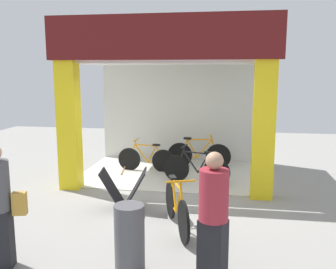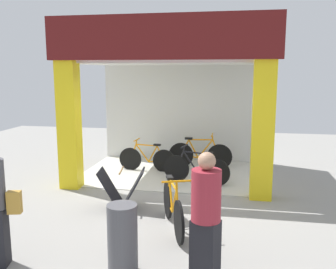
# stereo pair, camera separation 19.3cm
# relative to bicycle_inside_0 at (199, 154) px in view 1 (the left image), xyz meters

# --- Properties ---
(ground_plane) EXTENTS (17.19, 17.19, 0.00)m
(ground_plane) POSITION_rel_bicycle_inside_0_xyz_m (-0.61, -2.21, -0.38)
(ground_plane) COLOR gray
(ground_plane) RESTS_ON ground
(shop_facade) EXTENTS (4.80, 3.39, 3.72)m
(shop_facade) POSITION_rel_bicycle_inside_0_xyz_m (-0.61, -0.77, 1.57)
(shop_facade) COLOR beige
(shop_facade) RESTS_ON ground
(bicycle_inside_0) EXTENTS (1.72, 0.47, 0.95)m
(bicycle_inside_0) POSITION_rel_bicycle_inside_0_xyz_m (0.00, 0.00, 0.00)
(bicycle_inside_0) COLOR black
(bicycle_inside_0) RESTS_ON ground
(bicycle_inside_1) EXTENTS (1.53, 0.42, 0.84)m
(bicycle_inside_1) POSITION_rel_bicycle_inside_0_xyz_m (-1.33, -0.56, -0.04)
(bicycle_inside_1) COLOR black
(bicycle_inside_1) RESTS_ON ground
(bicycle_inside_2) EXTENTS (1.59, 0.47, 0.89)m
(bicycle_inside_2) POSITION_rel_bicycle_inside_0_xyz_m (0.05, -1.43, -0.02)
(bicycle_inside_2) COLOR black
(bicycle_inside_2) RESTS_ON ground
(bicycle_parked_0) EXTENTS (0.64, 1.62, 0.94)m
(bicycle_parked_0) POSITION_rel_bicycle_inside_0_xyz_m (-0.06, -4.04, -0.00)
(bicycle_parked_0) COLOR black
(bicycle_parked_0) RESTS_ON ground
(sandwich_board_sign) EXTENTS (0.94, 0.67, 0.78)m
(sandwich_board_sign) POSITION_rel_bicycle_inside_0_xyz_m (-1.18, -3.27, 0.00)
(sandwich_board_sign) COLOR black
(sandwich_board_sign) RESTS_ON ground
(pedestrian_0) EXTENTS (0.48, 0.48, 1.65)m
(pedestrian_0) POSITION_rel_bicycle_inside_0_xyz_m (0.59, -5.46, 0.48)
(pedestrian_0) COLOR black
(pedestrian_0) RESTS_ON ground
(trash_bin) EXTENTS (0.39, 0.39, 0.93)m
(trash_bin) POSITION_rel_bicycle_inside_0_xyz_m (-0.47, -5.50, 0.09)
(trash_bin) COLOR #4C4C51
(trash_bin) RESTS_ON ground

